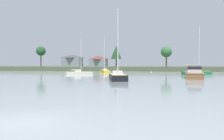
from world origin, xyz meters
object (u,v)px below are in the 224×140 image
object	(u,v)px
cruiser_wood	(194,75)
sailboat_yellow	(105,72)
sailboat_black	(117,78)
mooring_buoy_white	(151,72)
sailboat_green	(197,74)
sailboat_cream	(79,73)

from	to	relation	value
cruiser_wood	sailboat_yellow	bearing A→B (deg)	133.66
sailboat_black	mooring_buoy_white	size ratio (longest dim) A/B	27.83
sailboat_yellow	mooring_buoy_white	size ratio (longest dim) A/B	27.11
sailboat_green	sailboat_black	bearing A→B (deg)	-127.56
sailboat_green	sailboat_yellow	distance (m)	28.24
cruiser_wood	sailboat_black	xyz separation A→B (m)	(-14.16, -7.76, -0.36)
cruiser_wood	sailboat_green	size ratio (longest dim) A/B	0.75
sailboat_yellow	sailboat_green	bearing A→B (deg)	-19.69
sailboat_yellow	cruiser_wood	bearing A→B (deg)	-46.34
sailboat_cream	mooring_buoy_white	world-z (taller)	sailboat_cream
sailboat_black	sailboat_cream	world-z (taller)	sailboat_black
sailboat_black	sailboat_cream	xyz separation A→B (m)	(-13.71, 19.86, -0.06)
sailboat_green	sailboat_yellow	bearing A→B (deg)	160.31
sailboat_green	mooring_buoy_white	xyz separation A→B (m)	(-11.86, 16.39, -0.21)
sailboat_yellow	mooring_buoy_white	distance (m)	16.26
cruiser_wood	mooring_buoy_white	size ratio (longest dim) A/B	21.60
sailboat_yellow	sailboat_cream	xyz separation A→B (m)	(-4.55, -12.33, -0.05)
mooring_buoy_white	sailboat_black	bearing A→B (deg)	-98.13
sailboat_green	cruiser_wood	bearing A→B (deg)	-102.40
sailboat_black	sailboat_green	bearing A→B (deg)	52.44
cruiser_wood	mooring_buoy_white	bearing A→B (deg)	105.33
sailboat_green	sailboat_yellow	size ratio (longest dim) A/B	1.07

